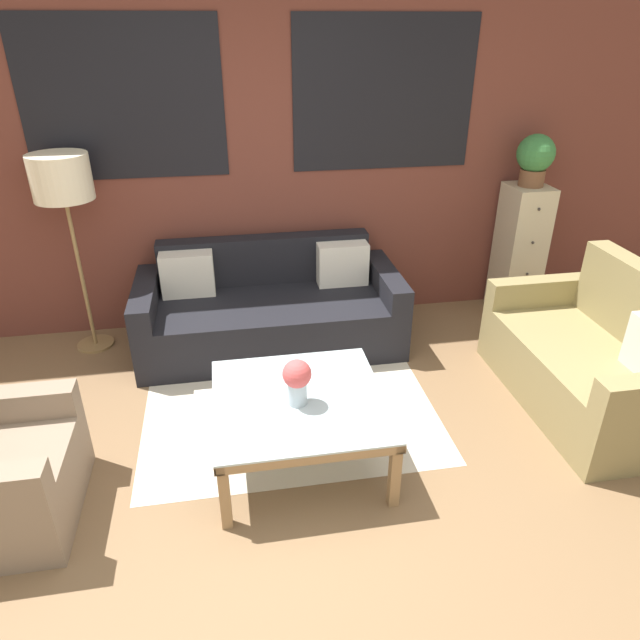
{
  "coord_description": "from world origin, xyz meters",
  "views": [
    {
      "loc": [
        -0.32,
        -2.04,
        2.29
      ],
      "look_at": [
        0.25,
        1.22,
        0.55
      ],
      "focal_mm": 32.0,
      "sensor_mm": 36.0,
      "label": 1
    }
  ],
  "objects_px": {
    "settee_vintage": "(595,362)",
    "coffee_table": "(299,407)",
    "flower_vase": "(297,379)",
    "floor_lamp": "(62,184)",
    "couch_dark": "(270,311)",
    "potted_plant": "(535,157)",
    "drawer_cabinet": "(519,251)"
  },
  "relations": [
    {
      "from": "settee_vintage",
      "to": "coffee_table",
      "type": "distance_m",
      "value": 2.0
    },
    {
      "from": "flower_vase",
      "to": "floor_lamp",
      "type": "bearing_deg",
      "value": 130.57
    },
    {
      "from": "couch_dark",
      "to": "floor_lamp",
      "type": "relative_size",
      "value": 1.33
    },
    {
      "from": "couch_dark",
      "to": "settee_vintage",
      "type": "height_order",
      "value": "settee_vintage"
    },
    {
      "from": "potted_plant",
      "to": "floor_lamp",
      "type": "bearing_deg",
      "value": -179.38
    },
    {
      "from": "coffee_table",
      "to": "settee_vintage",
      "type": "bearing_deg",
      "value": 6.69
    },
    {
      "from": "potted_plant",
      "to": "flower_vase",
      "type": "xyz_separation_m",
      "value": [
        -2.14,
        -1.68,
        -0.75
      ]
    },
    {
      "from": "couch_dark",
      "to": "floor_lamp",
      "type": "xyz_separation_m",
      "value": [
        -1.38,
        0.19,
        1.01
      ]
    },
    {
      "from": "coffee_table",
      "to": "potted_plant",
      "type": "height_order",
      "value": "potted_plant"
    },
    {
      "from": "couch_dark",
      "to": "settee_vintage",
      "type": "xyz_separation_m",
      "value": [
        2.02,
        -1.18,
        0.03
      ]
    },
    {
      "from": "coffee_table",
      "to": "flower_vase",
      "type": "relative_size",
      "value": 3.52
    },
    {
      "from": "couch_dark",
      "to": "potted_plant",
      "type": "height_order",
      "value": "potted_plant"
    },
    {
      "from": "couch_dark",
      "to": "floor_lamp",
      "type": "height_order",
      "value": "floor_lamp"
    },
    {
      "from": "drawer_cabinet",
      "to": "potted_plant",
      "type": "height_order",
      "value": "potted_plant"
    },
    {
      "from": "settee_vintage",
      "to": "drawer_cabinet",
      "type": "height_order",
      "value": "drawer_cabinet"
    },
    {
      "from": "coffee_table",
      "to": "drawer_cabinet",
      "type": "xyz_separation_m",
      "value": [
        2.13,
        1.63,
        0.18
      ]
    },
    {
      "from": "couch_dark",
      "to": "coffee_table",
      "type": "xyz_separation_m",
      "value": [
        0.03,
        -1.41,
        0.09
      ]
    },
    {
      "from": "coffee_table",
      "to": "potted_plant",
      "type": "relative_size",
      "value": 2.34
    },
    {
      "from": "floor_lamp",
      "to": "flower_vase",
      "type": "xyz_separation_m",
      "value": [
        1.4,
        -1.64,
        -0.7
      ]
    },
    {
      "from": "settee_vintage",
      "to": "potted_plant",
      "type": "relative_size",
      "value": 3.59
    },
    {
      "from": "drawer_cabinet",
      "to": "flower_vase",
      "type": "distance_m",
      "value": 2.72
    },
    {
      "from": "couch_dark",
      "to": "coffee_table",
      "type": "bearing_deg",
      "value": -88.65
    },
    {
      "from": "settee_vintage",
      "to": "coffee_table",
      "type": "bearing_deg",
      "value": -173.31
    },
    {
      "from": "couch_dark",
      "to": "settee_vintage",
      "type": "relative_size",
      "value": 1.37
    },
    {
      "from": "settee_vintage",
      "to": "drawer_cabinet",
      "type": "distance_m",
      "value": 1.43
    },
    {
      "from": "floor_lamp",
      "to": "flower_vase",
      "type": "bearing_deg",
      "value": -49.43
    },
    {
      "from": "floor_lamp",
      "to": "flower_vase",
      "type": "distance_m",
      "value": 2.27
    },
    {
      "from": "couch_dark",
      "to": "potted_plant",
      "type": "xyz_separation_m",
      "value": [
        2.16,
        0.23,
        1.06
      ]
    },
    {
      "from": "coffee_table",
      "to": "floor_lamp",
      "type": "bearing_deg",
      "value": 131.59
    },
    {
      "from": "couch_dark",
      "to": "drawer_cabinet",
      "type": "distance_m",
      "value": 2.19
    },
    {
      "from": "settee_vintage",
      "to": "coffee_table",
      "type": "height_order",
      "value": "settee_vintage"
    },
    {
      "from": "drawer_cabinet",
      "to": "flower_vase",
      "type": "bearing_deg",
      "value": -142.0
    }
  ]
}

